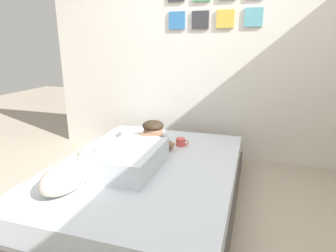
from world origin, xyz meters
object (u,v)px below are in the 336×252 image
bed (146,183)px  dog (71,172)px  person_lying (138,151)px  pillow (142,133)px  coffee_cup (181,142)px  cell_phone (101,172)px

bed → dog: bearing=-124.5°
bed → person_lying: (-0.07, 0.01, 0.28)m
pillow → coffee_cup: size_ratio=4.16×
person_lying → coffee_cup: (0.23, 0.50, -0.07)m
pillow → cell_phone: pillow is taller
bed → person_lying: bearing=175.5°
coffee_cup → cell_phone: bearing=-119.3°
cell_phone → pillow: bearing=91.3°
bed → coffee_cup: size_ratio=15.87×
coffee_cup → pillow: bearing=166.1°
person_lying → dog: bearing=-118.8°
bed → dog: dog is taller
pillow → person_lying: (0.21, -0.61, 0.05)m
bed → person_lying: person_lying is taller
coffee_cup → bed: bearing=-108.4°
person_lying → cell_phone: bearing=-126.0°
coffee_cup → cell_phone: coffee_cup is taller
bed → pillow: pillow is taller
bed → dog: 0.68m
pillow → dog: (-0.07, -1.12, 0.05)m
bed → cell_phone: cell_phone is taller
bed → coffee_cup: (0.17, 0.50, 0.21)m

